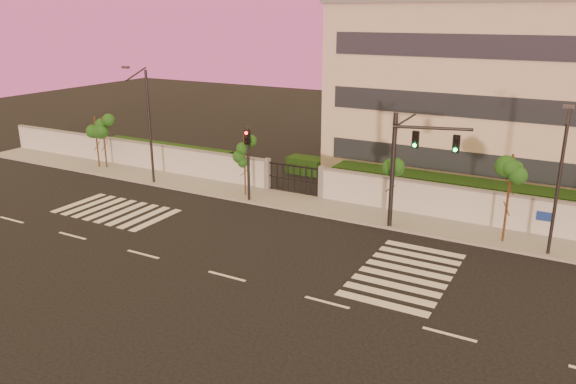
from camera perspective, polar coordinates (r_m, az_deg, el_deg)
name	(u,v)px	position (r m, az deg, el deg)	size (l,w,h in m)	color
ground	(227,276)	(25.81, -6.24, -8.51)	(120.00, 120.00, 0.00)	black
sidewalk	(326,207)	(34.20, 3.84, -1.58)	(60.00, 3.00, 0.15)	gray
perimeter_wall	(338,186)	(35.15, 5.07, 0.64)	(60.00, 0.36, 2.20)	silver
hedge_row	(369,181)	(37.28, 8.26, 1.12)	(41.00, 4.25, 1.80)	black
institutional_building	(521,94)	(41.38, 22.63, 9.17)	(24.40, 12.40, 12.25)	beige
road_markings	(243,241)	(29.44, -4.59, -5.01)	(57.00, 7.62, 0.02)	silver
street_tree_a	(104,131)	(44.35, -18.23, 5.93)	(1.45, 1.15, 4.02)	#382314
street_tree_b	(96,130)	(44.70, -18.92, 5.96)	(1.40, 1.12, 4.03)	#382314
street_tree_c	(245,151)	(35.61, -4.41, 4.16)	(1.30, 1.04, 4.12)	#382314
street_tree_d	(392,165)	(31.53, 10.55, 2.73)	(1.56, 1.24, 4.57)	#382314
street_tree_e	(511,179)	(30.05, 21.69, 1.27)	(1.53, 1.22, 4.75)	#382314
traffic_signal_main	(408,159)	(30.14, 12.10, 3.32)	(4.01, 1.25, 6.43)	black
traffic_signal_secondary	(248,155)	(34.57, -4.09, 3.78)	(0.37, 0.35, 4.80)	black
streetlight_west	(148,121)	(39.01, -14.08, 6.96)	(0.49, 1.97, 8.19)	black
streetlight_east	(559,176)	(29.00, 25.86, 1.47)	(0.46, 1.84, 7.64)	black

